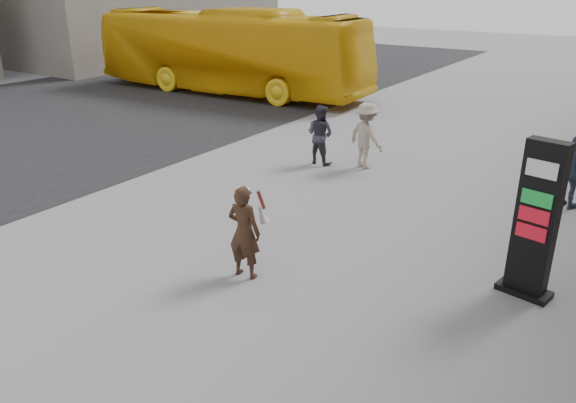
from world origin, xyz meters
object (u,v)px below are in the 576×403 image
Objects in this scene: woman at (245,231)px; pedestrian_c at (572,173)px; info_pylon at (536,221)px; pedestrian_a at (320,134)px; pedestrian_b at (366,136)px; bus at (229,51)px.

pedestrian_c is (4.13, 6.58, -0.02)m from woman.
info_pylon is 7.71m from pedestrian_a.
pedestrian_b is 1.07× the size of pedestrian_c.
pedestrian_c is (15.19, -6.42, -0.98)m from bus.
pedestrian_c is at bearing -115.56° from bus.
pedestrian_c reaches higher than pedestrian_a.
woman is 17.10m from bus.
pedestrian_a is at bearing -76.28° from woman.
bus reaches higher than woman.
pedestrian_a is 0.99× the size of pedestrian_c.
pedestrian_b is at bearing 23.43° from pedestrian_c.
bus is 16.52m from pedestrian_c.
pedestrian_b is (-1.01, 6.61, 0.04)m from woman.
info_pylon is 1.46× the size of pedestrian_b.
bus reaches higher than pedestrian_b.
pedestrian_c is (5.14, -0.03, -0.06)m from pedestrian_b.
info_pylon is 6.91m from pedestrian_b.
pedestrian_b is at bearing -161.19° from pedestrian_a.
pedestrian_b reaches higher than pedestrian_c.
bus is 7.90× the size of pedestrian_a.
pedestrian_b reaches higher than pedestrian_a.
info_pylon is at bearing -159.50° from woman.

